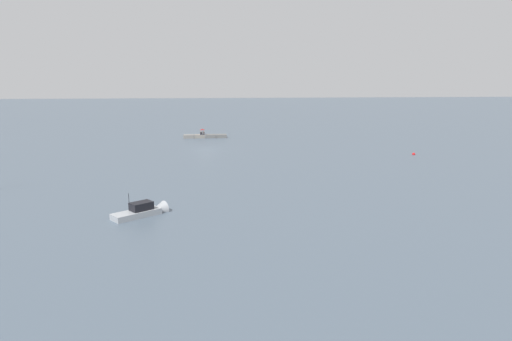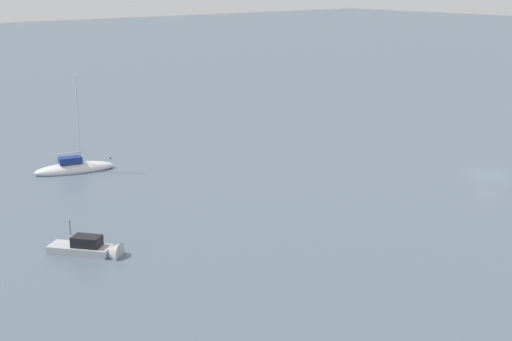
# 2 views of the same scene
# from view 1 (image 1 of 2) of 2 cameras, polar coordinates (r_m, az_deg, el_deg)

# --- Properties ---
(ground_plane) EXTENTS (500.00, 500.00, 0.00)m
(ground_plane) POSITION_cam_1_polar(r_m,az_deg,el_deg) (78.61, -6.52, 2.69)
(ground_plane) COLOR slate
(seawall_pier) EXTENTS (9.14, 2.00, 0.71)m
(seawall_pier) POSITION_cam_1_polar(r_m,az_deg,el_deg) (95.35, -6.58, 4.43)
(seawall_pier) COLOR slate
(seawall_pier) RESTS_ON ground_plane
(person_seated_grey_left) EXTENTS (0.45, 0.64, 0.73)m
(person_seated_grey_left) POSITION_cam_1_polar(r_m,az_deg,el_deg) (95.06, -6.77, 4.78)
(person_seated_grey_left) COLOR #1E2333
(person_seated_grey_left) RESTS_ON seawall_pier
(person_seated_dark_right) EXTENTS (0.45, 0.64, 0.73)m
(person_seated_dark_right) POSITION_cam_1_polar(r_m,az_deg,el_deg) (95.08, -7.11, 4.77)
(person_seated_dark_right) COLOR #1E2333
(person_seated_dark_right) RESTS_ON seawall_pier
(umbrella_open_red) EXTENTS (1.16, 1.16, 1.26)m
(umbrella_open_red) POSITION_cam_1_polar(r_m,az_deg,el_deg) (95.13, -6.95, 5.29)
(umbrella_open_red) COLOR black
(umbrella_open_red) RESTS_ON seawall_pier
(motorboat_grey_near) EXTENTS (4.98, 4.28, 2.84)m
(motorboat_grey_near) POSITION_cam_1_polar(r_m,az_deg,el_deg) (41.21, -14.17, -5.18)
(motorboat_grey_near) COLOR #ADB2B7
(motorboat_grey_near) RESTS_ON ground_plane
(mooring_buoy_mid) EXTENTS (0.52, 0.52, 0.52)m
(mooring_buoy_mid) POSITION_cam_1_polar(r_m,az_deg,el_deg) (77.11, 19.70, 1.99)
(mooring_buoy_mid) COLOR red
(mooring_buoy_mid) RESTS_ON ground_plane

